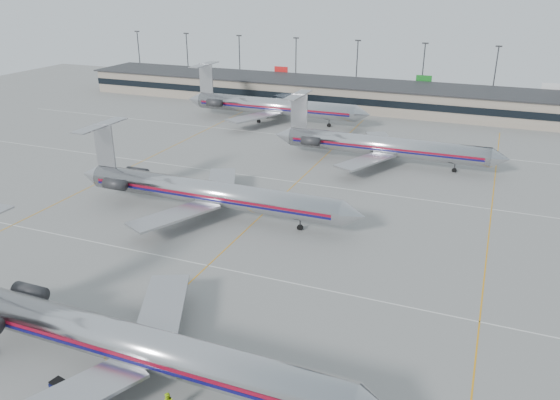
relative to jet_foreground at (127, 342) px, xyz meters
The scene contains 11 objects.
ground 10.02m from the jet_foreground, 109.08° to the left, with size 260.00×260.00×0.00m, color gray.
apron_markings 19.47m from the jet_foreground, 99.27° to the left, with size 160.00×0.15×0.02m, color silver.
terminal 106.96m from the jet_foreground, 91.66° to the left, with size 162.00×17.00×6.25m.
light_mast_row 121.10m from the jet_foreground, 91.47° to the left, with size 163.60×0.40×15.28m.
jet_foreground is the anchor object (origin of this frame).
jet_second_row 33.75m from the jet_foreground, 108.24° to the left, with size 44.06×25.95×11.53m.
jet_third_row 64.10m from the jet_foreground, 83.55° to the left, with size 41.86×25.75×11.45m.
jet_back_row 88.03m from the jet_foreground, 105.06° to the left, with size 45.14×27.76×12.34m.
tug_center 6.09m from the jet_foreground, 125.63° to the right, with size 2.33×1.48×1.76m.
belt_loader 3.30m from the jet_foreground, 101.05° to the left, with size 4.38×1.89×2.26m.
ramp_worker_near 6.30m from the jet_foreground, 17.27° to the left, with size 0.65×0.43×1.79m, color #9AEC16.
Camera 1 is at (28.59, -38.63, 31.09)m, focal length 35.00 mm.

